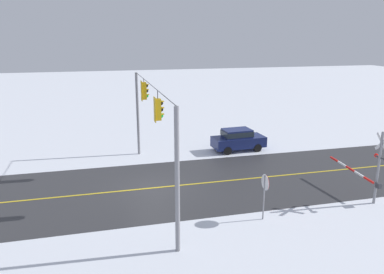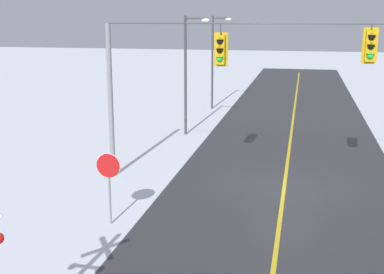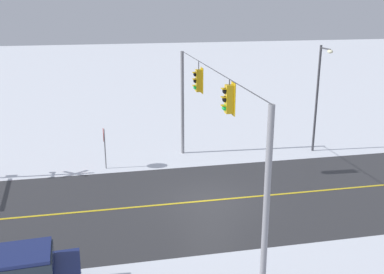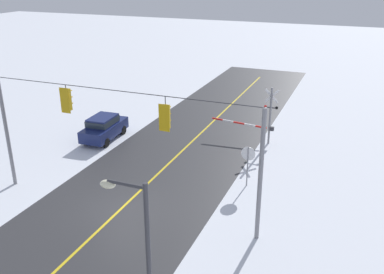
{
  "view_description": "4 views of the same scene",
  "coord_description": "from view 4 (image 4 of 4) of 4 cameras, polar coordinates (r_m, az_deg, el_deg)",
  "views": [
    {
      "loc": [
        -20.96,
        2.95,
        8.8
      ],
      "look_at": [
        -1.43,
        -2.04,
        3.4
      ],
      "focal_mm": 35.45,
      "sensor_mm": 36.0,
      "label": 1
    },
    {
      "loc": [
        0.51,
        -18.76,
        6.46
      ],
      "look_at": [
        -2.87,
        -3.5,
        2.7
      ],
      "focal_mm": 47.06,
      "sensor_mm": 36.0,
      "label": 2
    },
    {
      "loc": [
        18.62,
        -4.7,
        9.02
      ],
      "look_at": [
        -1.49,
        -0.55,
        2.72
      ],
      "focal_mm": 41.86,
      "sensor_mm": 36.0,
      "label": 3
    },
    {
      "loc": [
        -10.38,
        16.35,
        11.49
      ],
      "look_at": [
        -2.75,
        -2.71,
        3.3
      ],
      "focal_mm": 40.07,
      "sensor_mm": 36.0,
      "label": 4
    }
  ],
  "objects": [
    {
      "name": "parked_car_navy",
      "position": [
        30.91,
        -11.66,
        1.35
      ],
      "size": [
        2.01,
        4.28,
        1.74
      ],
      "color": "navy",
      "rests_on": "ground"
    },
    {
      "name": "signal_span",
      "position": [
        20.77,
        -9.94,
        0.44
      ],
      "size": [
        14.2,
        0.47,
        6.22
      ],
      "color": "gray",
      "rests_on": "ground"
    },
    {
      "name": "streetlamp_near",
      "position": [
        12.23,
        -6.66,
        -16.69
      ],
      "size": [
        1.39,
        0.28,
        6.5
      ],
      "color": "#38383D",
      "rests_on": "ground"
    },
    {
      "name": "railroad_crossing",
      "position": [
        29.82,
        9.61,
        2.81
      ],
      "size": [
        4.66,
        0.31,
        4.0
      ],
      "color": "gray",
      "rests_on": "ground"
    },
    {
      "name": "stop_sign",
      "position": [
        23.77,
        7.47,
        -2.73
      ],
      "size": [
        0.8,
        0.09,
        2.35
      ],
      "color": "gray",
      "rests_on": "ground"
    },
    {
      "name": "ground_plane",
      "position": [
        22.52,
        -9.21,
        -9.24
      ],
      "size": [
        160.0,
        160.0,
        0.0
      ],
      "primitive_type": "plane",
      "color": "silver"
    }
  ]
}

